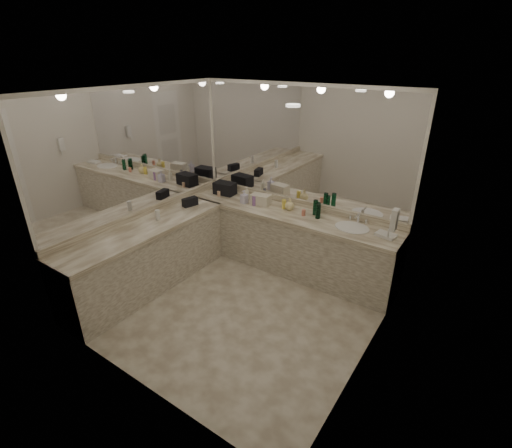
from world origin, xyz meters
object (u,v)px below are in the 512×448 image
Objects in this scene: wall_phone at (394,220)px; black_toiletry_bag at (225,189)px; sink at (352,228)px; soap_bottle_b at (244,197)px; hand_towel at (386,235)px; soap_bottle_c at (290,204)px; cream_cosmetic_case at (261,199)px; soap_bottle_a at (247,193)px.

wall_phone reaches higher than black_toiletry_bag.
sink is 2.18× the size of soap_bottle_b.
black_toiletry_bag is at bearing 178.63° from hand_towel.
soap_bottle_c reaches higher than sink.
soap_bottle_a reaches higher than cream_cosmetic_case.
hand_towel is (0.43, -0.01, 0.02)m from sink.
hand_towel is (2.56, -0.06, -0.07)m from black_toiletry_bag.
black_toiletry_bag reaches higher than soap_bottle_c.
soap_bottle_c is (0.69, 0.15, -0.01)m from soap_bottle_b.
wall_phone is at bearing -19.99° from soap_bottle_c.
sink is 2.48× the size of soap_bottle_c.
cream_cosmetic_case is 0.46m from soap_bottle_c.
soap_bottle_b reaches higher than sink.
soap_bottle_a reaches higher than black_toiletry_bag.
soap_bottle_a is 0.16m from soap_bottle_b.
black_toiletry_bag is 1.41× the size of hand_towel.
soap_bottle_a reaches higher than sink.
wall_phone is 1.24× the size of soap_bottle_a.
black_toiletry_bag is 0.71m from cream_cosmetic_case.
wall_phone is 2.32m from soap_bottle_b.
black_toiletry_bag is 1.71× the size of soap_bottle_a.
wall_phone is at bearing -13.76° from soap_bottle_a.
soap_bottle_a reaches higher than hand_towel.
cream_cosmetic_case is at bearing 22.49° from soap_bottle_b.
wall_phone is 1.71m from soap_bottle_c.
wall_phone reaches higher than soap_bottle_a.
wall_phone reaches higher than cream_cosmetic_case.
wall_phone is 0.68m from hand_towel.
sink is 2.13m from black_toiletry_bag.
sink is 0.91m from wall_phone.
hand_towel is at bearing -0.89° from sink.
cream_cosmetic_case is 1.85m from hand_towel.
sink is at bearing -2.24° from soap_bottle_a.
soap_bottle_a is at bearing 166.24° from wall_phone.
sink is 1.66m from soap_bottle_b.
hand_towel is 2.14m from soap_bottle_a.
cream_cosmetic_case is 1.55× the size of soap_bottle_c.
soap_bottle_b reaches higher than soap_bottle_a.
sink is at bearing 140.43° from wall_phone.
cream_cosmetic_case is 1.36× the size of soap_bottle_b.
soap_bottle_c is at bearing 0.75° from black_toiletry_bag.
soap_bottle_c reaches higher than cream_cosmetic_case.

